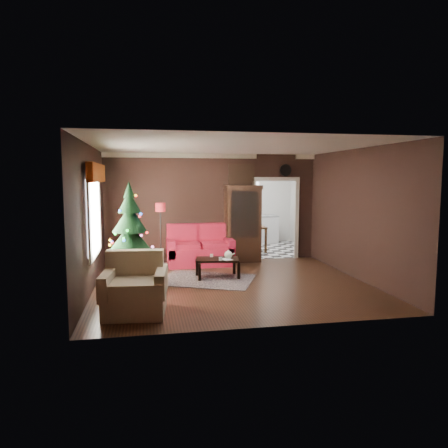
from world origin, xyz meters
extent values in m
plane|color=black|center=(0.00, 0.00, 0.00)|extent=(5.50, 5.50, 0.00)
plane|color=white|center=(0.00, 0.00, 2.80)|extent=(5.50, 5.50, 0.00)
plane|color=black|center=(0.00, 2.50, 1.40)|extent=(5.50, 0.00, 5.50)
plane|color=black|center=(0.00, -2.50, 1.40)|extent=(5.50, 0.00, 5.50)
plane|color=black|center=(-2.75, 0.00, 1.40)|extent=(0.00, 5.50, 5.50)
plane|color=black|center=(2.75, 0.00, 1.40)|extent=(0.00, 5.50, 5.50)
cube|color=white|center=(-2.71, 0.20, 1.45)|extent=(0.05, 1.60, 1.40)
cube|color=maroon|center=(-2.63, 0.20, 2.27)|extent=(0.12, 2.10, 0.35)
plane|color=white|center=(1.70, 4.00, 0.00)|extent=(3.00, 3.00, 0.00)
cube|color=white|center=(1.70, 5.45, 1.70)|extent=(0.70, 0.06, 0.70)
cube|color=#41303B|center=(-0.46, 0.46, 0.01)|extent=(2.35, 2.08, 0.01)
cylinder|color=beige|center=(-0.29, 0.85, 0.46)|extent=(0.09, 0.09, 0.06)
cylinder|color=silver|center=(-0.17, 0.41, 0.46)|extent=(0.10, 0.10, 0.07)
imported|color=gray|center=(-0.11, 0.42, 0.55)|extent=(0.18, 0.06, 0.25)
cylinder|color=silver|center=(1.95, 2.45, 2.38)|extent=(0.32, 0.32, 0.06)
cube|color=tan|center=(0.75, 2.46, 2.25)|extent=(0.62, 0.05, 0.52)
cube|color=white|center=(1.70, 5.20, 0.45)|extent=(1.80, 0.60, 0.90)
camera|label=1|loc=(-1.70, -8.13, 2.16)|focal=33.19mm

